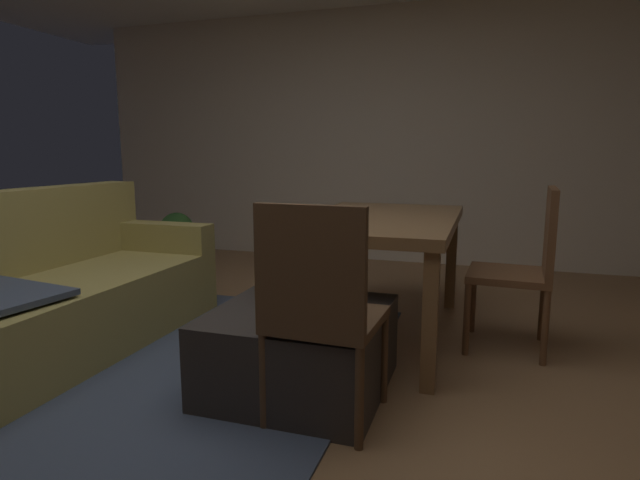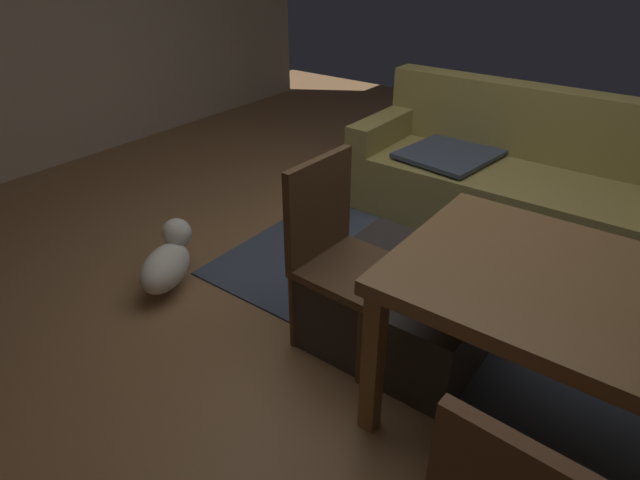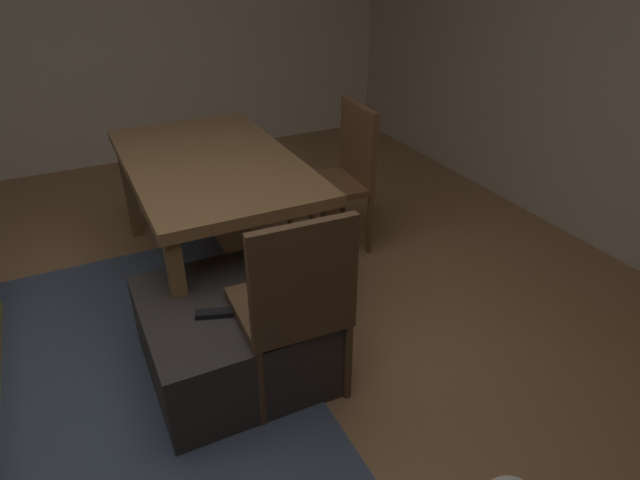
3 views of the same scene
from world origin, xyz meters
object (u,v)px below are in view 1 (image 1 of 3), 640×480
Objects in this scene: ottoman_coffee_table at (300,350)px; dining_chair_west at (319,304)px; couch at (40,298)px; tv_remote at (274,310)px; dining_table at (379,229)px; dining_chair_south at (527,260)px; potted_plant at (177,236)px.

ottoman_coffee_table is 0.87× the size of dining_chair_west.
couch reaches higher than tv_remote.
dining_chair_west is at bearing 179.83° from dining_table.
dining_chair_west reaches higher than couch.
dining_table is 1.65× the size of dining_chair_south.
dining_chair_south is (1.16, -0.84, 0.00)m from dining_chair_west.
couch is 1.38× the size of dining_table.
ottoman_coffee_table is 0.48m from dining_chair_west.
dining_chair_west is at bearing -137.20° from potted_plant.
couch is 13.23× the size of tv_remote.
tv_remote is 1.48m from dining_chair_south.
dining_table is (0.87, -0.19, 0.46)m from ottoman_coffee_table.
dining_chair_west is (-0.29, -0.19, 0.33)m from ottoman_coffee_table.
dining_chair_south reaches higher than couch.
tv_remote is at bearing -138.43° from potted_plant.
tv_remote reaches higher than ottoman_coffee_table.
potted_plant is at bearing 43.91° from ottoman_coffee_table.
ottoman_coffee_table is (0.03, -1.52, -0.12)m from couch.
couch is at bearing 106.95° from tv_remote.
dining_chair_west is 3.41m from potted_plant.
dining_chair_west is (-1.16, 0.00, -0.13)m from dining_table.
tv_remote is 3.05m from potted_plant.
couch is at bearing 109.35° from dining_chair_south.
dining_chair_west is 1.76× the size of potted_plant.
potted_plant is (2.24, 0.60, -0.03)m from couch.
tv_remote is 0.38m from dining_chair_west.
dining_chair_west is at bearing -146.98° from ottoman_coffee_table.
tv_remote is 0.10× the size of dining_table.
tv_remote is 1.02m from dining_table.
tv_remote is at bearing 129.76° from dining_chair_south.
potted_plant is at bearing 42.80° from dining_chair_west.
couch is 1.53m from ottoman_coffee_table.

